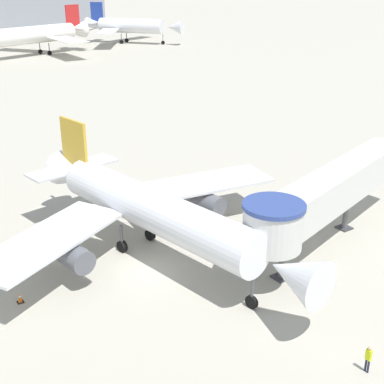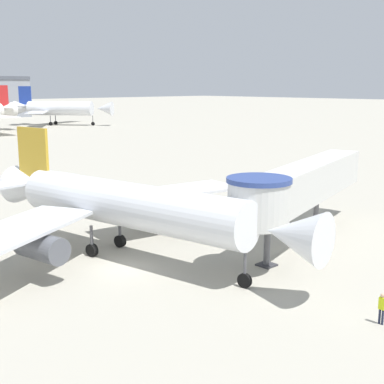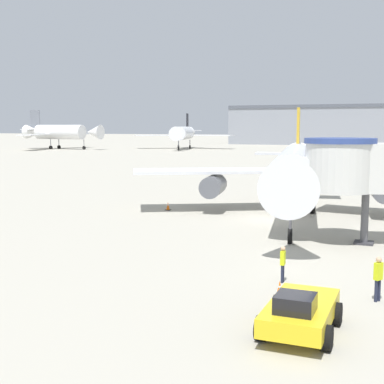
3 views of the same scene
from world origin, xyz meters
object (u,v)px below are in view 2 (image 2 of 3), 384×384
ground_crew_marshaller (382,307)px  jet_bridge (299,186)px  background_jet_blue_tail (58,108)px  main_airplane (122,205)px

ground_crew_marshaller → jet_bridge: bearing=144.6°
background_jet_blue_tail → jet_bridge: bearing=-149.9°
main_airplane → background_jet_blue_tail: 128.82m
main_airplane → jet_bridge: 13.08m
main_airplane → jet_bridge: bearing=-40.5°
ground_crew_marshaller → main_airplane: bearing=-169.4°
jet_bridge → background_jet_blue_tail: background_jet_blue_tail is taller
background_jet_blue_tail → main_airplane: bearing=-155.6°
main_airplane → ground_crew_marshaller: bearing=-90.2°
main_airplane → background_jet_blue_tail: bearing=52.8°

